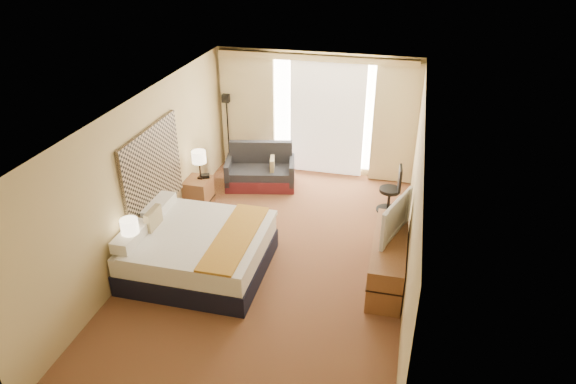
% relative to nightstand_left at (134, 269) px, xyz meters
% --- Properties ---
extents(floor, '(4.20, 7.00, 0.02)m').
position_rel_nightstand_left_xyz_m(floor, '(1.87, 1.05, -0.28)').
color(floor, '#5B1E1A').
rests_on(floor, ground).
extents(ceiling, '(4.20, 7.00, 0.02)m').
position_rel_nightstand_left_xyz_m(ceiling, '(1.87, 1.05, 2.33)').
color(ceiling, white).
rests_on(ceiling, wall_back).
extents(wall_back, '(4.20, 0.02, 2.60)m').
position_rel_nightstand_left_xyz_m(wall_back, '(1.87, 4.55, 1.02)').
color(wall_back, tan).
rests_on(wall_back, ground).
extents(wall_front, '(4.20, 0.02, 2.60)m').
position_rel_nightstand_left_xyz_m(wall_front, '(1.87, -2.45, 1.02)').
color(wall_front, tan).
rests_on(wall_front, ground).
extents(wall_left, '(0.02, 7.00, 2.60)m').
position_rel_nightstand_left_xyz_m(wall_left, '(-0.23, 1.05, 1.02)').
color(wall_left, tan).
rests_on(wall_left, ground).
extents(wall_right, '(0.02, 7.00, 2.60)m').
position_rel_nightstand_left_xyz_m(wall_right, '(3.97, 1.05, 1.02)').
color(wall_right, tan).
rests_on(wall_right, ground).
extents(headboard, '(0.06, 1.85, 1.50)m').
position_rel_nightstand_left_xyz_m(headboard, '(-0.19, 1.25, 1.01)').
color(headboard, black).
rests_on(headboard, wall_left).
extents(nightstand_left, '(0.45, 0.52, 0.55)m').
position_rel_nightstand_left_xyz_m(nightstand_left, '(0.00, 0.00, 0.00)').
color(nightstand_left, brown).
rests_on(nightstand_left, floor).
extents(nightstand_right, '(0.45, 0.52, 0.55)m').
position_rel_nightstand_left_xyz_m(nightstand_right, '(0.00, 2.50, 0.00)').
color(nightstand_right, brown).
rests_on(nightstand_right, floor).
extents(media_dresser, '(0.50, 1.80, 0.70)m').
position_rel_nightstand_left_xyz_m(media_dresser, '(3.70, 1.05, 0.07)').
color(media_dresser, brown).
rests_on(media_dresser, floor).
extents(window, '(2.30, 0.02, 2.30)m').
position_rel_nightstand_left_xyz_m(window, '(2.12, 4.52, 1.04)').
color(window, silver).
rests_on(window, wall_back).
extents(curtains, '(4.12, 0.19, 2.56)m').
position_rel_nightstand_left_xyz_m(curtains, '(1.87, 4.44, 1.13)').
color(curtains, beige).
rests_on(curtains, floor).
extents(bed, '(2.05, 1.88, 1.00)m').
position_rel_nightstand_left_xyz_m(bed, '(0.81, 0.56, 0.09)').
color(bed, black).
rests_on(bed, floor).
extents(loveseat, '(1.53, 1.04, 0.88)m').
position_rel_nightstand_left_xyz_m(loveseat, '(0.92, 3.59, 0.01)').
color(loveseat, maroon).
rests_on(loveseat, floor).
extents(floor_lamp, '(0.21, 0.21, 1.66)m').
position_rel_nightstand_left_xyz_m(floor_lamp, '(-0.03, 4.35, 0.90)').
color(floor_lamp, black).
rests_on(floor_lamp, floor).
extents(desk_chair, '(0.45, 0.45, 0.92)m').
position_rel_nightstand_left_xyz_m(desk_chair, '(3.62, 3.15, 0.13)').
color(desk_chair, black).
rests_on(desk_chair, floor).
extents(lamp_left, '(0.26, 0.26, 0.55)m').
position_rel_nightstand_left_xyz_m(lamp_left, '(-0.01, 0.07, 0.70)').
color(lamp_left, black).
rests_on(lamp_left, nightstand_left).
extents(lamp_right, '(0.27, 0.27, 0.56)m').
position_rel_nightstand_left_xyz_m(lamp_right, '(0.04, 2.56, 0.71)').
color(lamp_right, black).
rests_on(lamp_right, nightstand_right).
extents(tissue_box, '(0.14, 0.14, 0.11)m').
position_rel_nightstand_left_xyz_m(tissue_box, '(0.10, 0.01, 0.33)').
color(tissue_box, '#8ABCD6').
rests_on(tissue_box, nightstand_left).
extents(telephone, '(0.20, 0.18, 0.06)m').
position_rel_nightstand_left_xyz_m(telephone, '(0.11, 2.62, 0.31)').
color(telephone, black).
rests_on(telephone, nightstand_right).
extents(television, '(0.47, 1.04, 0.60)m').
position_rel_nightstand_left_xyz_m(television, '(3.65, 1.23, 0.73)').
color(television, black).
rests_on(television, media_dresser).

